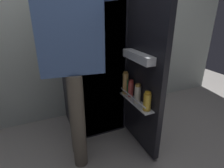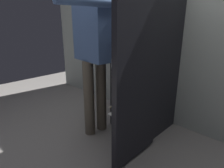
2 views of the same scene
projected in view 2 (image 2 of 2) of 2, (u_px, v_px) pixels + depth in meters
The scene contains 4 objects.
ground_plane at pixel (113, 141), 2.11m from camera, with size 6.30×6.30×0.00m, color gray.
kitchen_wall at pixel (163, 27), 2.34m from camera, with size 4.40×0.10×2.41m, color beige.
refrigerator at pixel (144, 64), 2.18m from camera, with size 0.64×1.16×1.62m.
person at pixel (94, 43), 2.00m from camera, with size 0.58×0.84×1.74m.
Camera 2 is at (1.25, -1.32, 1.25)m, focal length 30.47 mm.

